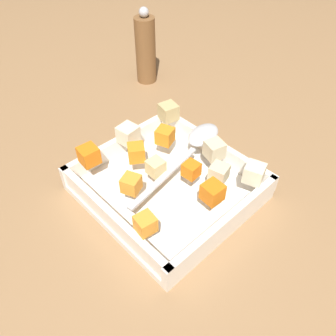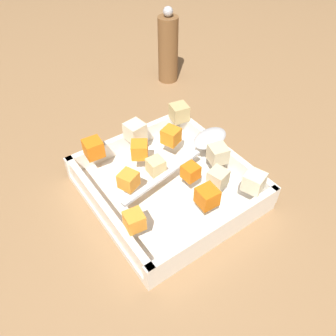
% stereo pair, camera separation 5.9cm
% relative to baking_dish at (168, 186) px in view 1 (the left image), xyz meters
% --- Properties ---
extents(ground_plane, '(4.00, 4.00, 0.00)m').
position_rel_baking_dish_xyz_m(ground_plane, '(-0.01, 0.00, -0.02)').
color(ground_plane, '#936D47').
extents(baking_dish, '(0.28, 0.26, 0.05)m').
position_rel_baking_dish_xyz_m(baking_dish, '(0.00, 0.00, 0.00)').
color(baking_dish, white).
rests_on(baking_dish, ground_plane).
extents(carrot_chunk_mid_left, '(0.04, 0.04, 0.03)m').
position_rel_baking_dish_xyz_m(carrot_chunk_mid_left, '(0.06, 0.02, 0.05)').
color(carrot_chunk_mid_left, orange).
rests_on(carrot_chunk_mid_left, baking_dish).
extents(carrot_chunk_front_center, '(0.04, 0.04, 0.03)m').
position_rel_baking_dish_xyz_m(carrot_chunk_front_center, '(0.06, -0.05, 0.05)').
color(carrot_chunk_front_center, orange).
rests_on(carrot_chunk_front_center, baking_dish).
extents(carrot_chunk_corner_nw, '(0.04, 0.04, 0.03)m').
position_rel_baking_dish_xyz_m(carrot_chunk_corner_nw, '(0.01, 0.07, 0.05)').
color(carrot_chunk_corner_nw, orange).
rests_on(carrot_chunk_corner_nw, baking_dish).
extents(carrot_chunk_under_handle, '(0.03, 0.03, 0.03)m').
position_rel_baking_dish_xyz_m(carrot_chunk_under_handle, '(0.12, 0.08, 0.05)').
color(carrot_chunk_under_handle, orange).
rests_on(carrot_chunk_under_handle, baking_dish).
extents(carrot_chunk_rim_edge, '(0.03, 0.03, 0.03)m').
position_rel_baking_dish_xyz_m(carrot_chunk_rim_edge, '(-0.03, -0.02, 0.05)').
color(carrot_chunk_rim_edge, orange).
rests_on(carrot_chunk_rim_edge, baking_dish).
extents(carrot_chunk_heap_top, '(0.03, 0.03, 0.03)m').
position_rel_baking_dish_xyz_m(carrot_chunk_heap_top, '(-0.09, -0.01, 0.05)').
color(carrot_chunk_heap_top, orange).
rests_on(carrot_chunk_heap_top, baking_dish).
extents(carrot_chunk_corner_se, '(0.03, 0.03, 0.03)m').
position_rel_baking_dish_xyz_m(carrot_chunk_corner_se, '(-0.07, 0.11, 0.05)').
color(carrot_chunk_corner_se, orange).
rests_on(carrot_chunk_corner_se, baking_dish).
extents(potato_chunk_far_left, '(0.03, 0.03, 0.03)m').
position_rel_baking_dish_xyz_m(potato_chunk_far_left, '(0.01, 0.02, 0.05)').
color(potato_chunk_far_left, '#E0CC89').
rests_on(potato_chunk_far_left, baking_dish).
extents(potato_chunk_back_center, '(0.03, 0.03, 0.03)m').
position_rel_baking_dish_xyz_m(potato_chunk_back_center, '(-0.07, -0.05, 0.05)').
color(potato_chunk_back_center, beige).
rests_on(potato_chunk_back_center, baking_dish).
extents(potato_chunk_near_left, '(0.04, 0.04, 0.03)m').
position_rel_baking_dish_xyz_m(potato_chunk_near_left, '(0.11, -0.00, 0.05)').
color(potato_chunk_near_left, beige).
rests_on(potato_chunk_near_left, baking_dish).
extents(potato_chunk_corner_sw, '(0.04, 0.04, 0.03)m').
position_rel_baking_dish_xyz_m(potato_chunk_corner_sw, '(-0.11, -0.09, 0.05)').
color(potato_chunk_corner_sw, beige).
rests_on(potato_chunk_corner_sw, baking_dish).
extents(potato_chunk_far_right, '(0.04, 0.04, 0.03)m').
position_rel_baking_dish_xyz_m(potato_chunk_far_right, '(0.11, -0.11, 0.05)').
color(potato_chunk_far_right, tan).
rests_on(potato_chunk_far_right, baking_dish).
extents(potato_chunk_mid_right, '(0.04, 0.04, 0.03)m').
position_rel_baking_dish_xyz_m(potato_chunk_mid_right, '(-0.03, -0.09, 0.05)').
color(potato_chunk_mid_right, beige).
rests_on(potato_chunk_mid_right, baking_dish).
extents(serving_spoon, '(0.07, 0.26, 0.02)m').
position_rel_baking_dish_xyz_m(serving_spoon, '(0.02, -0.10, 0.05)').
color(serving_spoon, silver).
rests_on(serving_spoon, baking_dish).
extents(pepper_mill, '(0.05, 0.05, 0.19)m').
position_rel_baking_dish_xyz_m(pepper_mill, '(0.33, -0.24, 0.07)').
color(pepper_mill, brown).
rests_on(pepper_mill, ground_plane).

